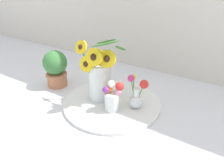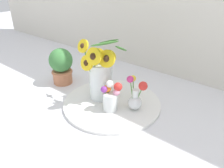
# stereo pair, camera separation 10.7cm
# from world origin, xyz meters

# --- Properties ---
(ground_plane) EXTENTS (6.00, 6.00, 0.00)m
(ground_plane) POSITION_xyz_m (0.00, 0.00, 0.00)
(ground_plane) COLOR silver
(serving_tray) EXTENTS (0.50, 0.50, 0.02)m
(serving_tray) POSITION_xyz_m (0.03, 0.08, 0.01)
(serving_tray) COLOR white
(serving_tray) RESTS_ON ground_plane
(mason_jar_sunflowers) EXTENTS (0.26, 0.22, 0.34)m
(mason_jar_sunflowers) POSITION_xyz_m (-0.04, 0.08, 0.15)
(mason_jar_sunflowers) COLOR silver
(mason_jar_sunflowers) RESTS_ON serving_tray
(vase_small_center) EXTENTS (0.08, 0.08, 0.15)m
(vase_small_center) POSITION_xyz_m (0.07, 0.02, 0.09)
(vase_small_center) COLOR white
(vase_small_center) RESTS_ON serving_tray
(vase_bulb_right) EXTENTS (0.10, 0.08, 0.17)m
(vase_bulb_right) POSITION_xyz_m (0.16, 0.10, 0.08)
(vase_bulb_right) COLOR white
(vase_bulb_right) RESTS_ON serving_tray
(potted_plant) EXTENTS (0.14, 0.14, 0.22)m
(potted_plant) POSITION_xyz_m (-0.36, 0.09, 0.11)
(potted_plant) COLOR #B7704C
(potted_plant) RESTS_ON ground_plane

